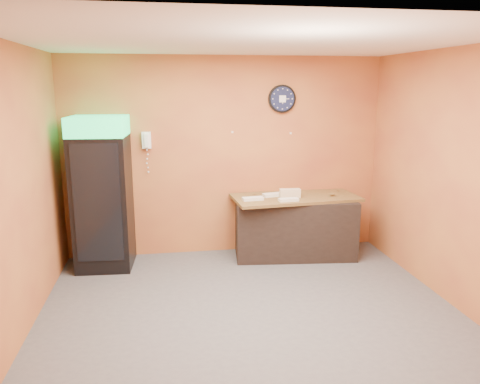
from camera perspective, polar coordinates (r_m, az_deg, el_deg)
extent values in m
plane|color=#47474C|center=(5.22, 1.30, -14.43)|extent=(4.50, 4.50, 0.00)
cube|color=#C07736|center=(6.69, -1.78, 4.32)|extent=(4.50, 0.02, 2.80)
cube|color=#C07736|center=(4.86, -25.65, -0.17)|extent=(0.02, 4.00, 2.80)
cube|color=#C07736|center=(5.60, 24.64, 1.50)|extent=(0.02, 4.00, 2.80)
cube|color=white|center=(4.65, 1.49, 17.90)|extent=(4.50, 4.00, 0.02)
cube|color=black|center=(6.44, -16.34, -1.24)|extent=(0.75, 0.75, 1.76)
cube|color=#1ADE69|center=(6.28, -16.92, 7.70)|extent=(0.75, 0.75, 0.25)
cube|color=black|center=(6.08, -16.56, -1.35)|extent=(0.58, 0.06, 1.51)
cube|color=black|center=(6.74, 6.65, -4.28)|extent=(1.74, 0.91, 0.83)
cylinder|color=black|center=(6.74, 5.14, 11.25)|extent=(0.39, 0.05, 0.39)
cylinder|color=#0F1433|center=(6.72, 5.20, 11.24)|extent=(0.34, 0.01, 0.34)
cube|color=white|center=(6.71, 5.21, 11.24)|extent=(0.10, 0.00, 0.10)
cube|color=white|center=(6.56, -11.33, 6.22)|extent=(0.12, 0.07, 0.23)
cube|color=white|center=(6.51, -11.34, 6.17)|extent=(0.05, 0.04, 0.18)
cube|color=brown|center=(6.62, 6.75, -0.66)|extent=(1.80, 0.93, 0.04)
cube|color=beige|center=(6.52, 6.11, -0.40)|extent=(0.29, 0.12, 0.06)
cube|color=beige|center=(6.51, 6.12, 0.12)|extent=(0.29, 0.12, 0.06)
cube|color=silver|center=(6.33, 1.57, -0.82)|extent=(0.29, 0.14, 0.04)
cube|color=silver|center=(6.31, 5.94, -0.94)|extent=(0.27, 0.12, 0.04)
cube|color=silver|center=(6.57, 4.09, -0.34)|extent=(0.31, 0.17, 0.04)
cylinder|color=silver|center=(6.78, 6.39, 0.10)|extent=(0.06, 0.06, 0.06)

